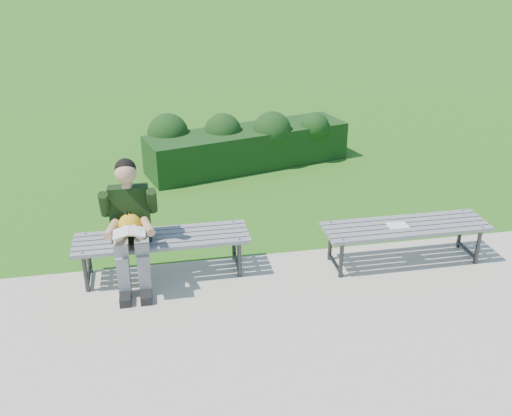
{
  "coord_description": "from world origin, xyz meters",
  "views": [
    {
      "loc": [
        -0.96,
        -5.54,
        3.2
      ],
      "look_at": [
        0.07,
        -0.14,
        0.67
      ],
      "focal_mm": 40.0,
      "sensor_mm": 36.0,
      "label": 1
    }
  ],
  "objects_px": {
    "bench_left": "(162,241)",
    "paper_sheet": "(397,225)",
    "bench_right": "(406,229)",
    "hedge": "(243,142)",
    "seated_boy": "(130,222)"
  },
  "relations": [
    {
      "from": "seated_boy",
      "to": "paper_sheet",
      "type": "height_order",
      "value": "seated_boy"
    },
    {
      "from": "seated_boy",
      "to": "paper_sheet",
      "type": "distance_m",
      "value": 2.82
    },
    {
      "from": "hedge",
      "to": "bench_left",
      "type": "relative_size",
      "value": 1.84
    },
    {
      "from": "bench_left",
      "to": "paper_sheet",
      "type": "xyz_separation_m",
      "value": [
        2.5,
        -0.21,
        0.06
      ]
    },
    {
      "from": "hedge",
      "to": "bench_right",
      "type": "relative_size",
      "value": 1.84
    },
    {
      "from": "paper_sheet",
      "to": "seated_boy",
      "type": "bearing_deg",
      "value": 177.58
    },
    {
      "from": "bench_left",
      "to": "bench_right",
      "type": "relative_size",
      "value": 1.0
    },
    {
      "from": "bench_right",
      "to": "paper_sheet",
      "type": "bearing_deg",
      "value": 180.0
    },
    {
      "from": "bench_right",
      "to": "seated_boy",
      "type": "height_order",
      "value": "seated_boy"
    },
    {
      "from": "hedge",
      "to": "paper_sheet",
      "type": "distance_m",
      "value": 3.56
    },
    {
      "from": "bench_left",
      "to": "seated_boy",
      "type": "relative_size",
      "value": 1.37
    },
    {
      "from": "bench_left",
      "to": "bench_right",
      "type": "distance_m",
      "value": 2.61
    },
    {
      "from": "bench_left",
      "to": "hedge",
      "type": "bearing_deg",
      "value": 66.46
    },
    {
      "from": "bench_right",
      "to": "hedge",
      "type": "bearing_deg",
      "value": 109.88
    },
    {
      "from": "hedge",
      "to": "seated_boy",
      "type": "relative_size",
      "value": 2.52
    }
  ]
}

